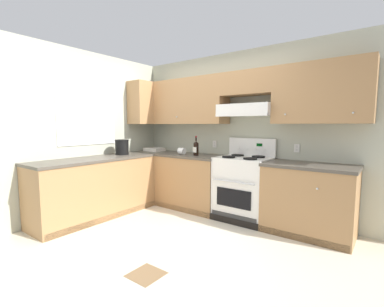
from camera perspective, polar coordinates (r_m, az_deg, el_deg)
The scene contains 11 objects.
ground_plane at distance 3.59m, azimuth -7.79°, elevation -16.99°, with size 7.04×7.04×0.00m, color beige.
floor_accent_tile at distance 2.81m, azimuth -9.67°, elevation -23.88°, with size 0.30×0.30×0.01m, color olive.
wall_back at distance 4.32m, azimuth 10.44°, elevation 6.97°, with size 4.68×0.57×2.55m.
wall_left at distance 4.69m, azimuth -20.01°, elevation 4.97°, with size 0.47×4.00×2.55m.
counter_back_run at distance 4.29m, azimuth 5.62°, elevation -6.79°, with size 3.60×0.65×0.91m.
counter_left_run at distance 4.38m, azimuth -19.64°, elevation -6.84°, with size 0.63×1.91×0.91m.
stove at distance 4.10m, azimuth 10.74°, elevation -7.09°, with size 0.76×0.62×1.20m.
wine_bottle at distance 4.36m, azimuth 0.86°, elevation 1.20°, with size 0.08×0.08×0.32m.
bowl at distance 5.15m, azimuth -7.97°, elevation 0.74°, with size 0.34×0.27×0.06m.
bucket at distance 4.64m, azimuth -14.60°, elevation 1.38°, with size 0.23×0.23×0.25m.
paper_towel_roll at distance 4.53m, azimuth -2.17°, elevation 0.52°, with size 0.11×0.11×0.11m.
Camera 1 is at (2.34, -2.34, 1.41)m, focal length 25.21 mm.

